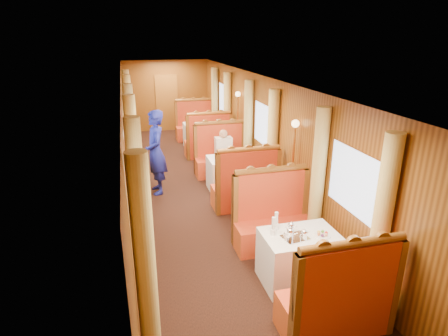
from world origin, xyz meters
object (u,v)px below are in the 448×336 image
object	(u,v)px
banquette_near_aft	(273,222)
teapot_right	(304,236)
table_far	(201,135)
table_mid	(232,173)
steward	(156,153)
passenger	(224,149)
fruit_plate	(322,234)
banquette_far_fwd	(208,142)
table_near	(299,258)
banquette_far_aft	(195,126)
teapot_back	(291,228)
banquette_near_fwd	(337,302)
teapot_left	(290,235)
tea_tray	(295,238)
rose_vase_far	(202,118)
banquette_mid_aft	(221,158)
rose_vase_mid	(233,150)
banquette_mid_fwd	(245,188)

from	to	relation	value
banquette_near_aft	teapot_right	size ratio (longest dim) A/B	9.29
table_far	table_mid	bearing A→B (deg)	-90.00
steward	passenger	world-z (taller)	steward
table_mid	fruit_plate	xyz separation A→B (m)	(0.27, -3.61, 0.39)
banquette_far_fwd	steward	world-z (taller)	steward
table_mid	passenger	bearing A→B (deg)	90.00
table_near	banquette_far_aft	xyz separation A→B (m)	(0.00, 8.01, 0.05)
fruit_plate	steward	world-z (taller)	steward
banquette_near_aft	teapot_back	world-z (taller)	banquette_near_aft
banquette_near_fwd	teapot_left	xyz separation A→B (m)	(-0.21, 0.93, 0.39)
banquette_far_aft	tea_tray	size ratio (longest dim) A/B	3.94
banquette_near_aft	teapot_right	world-z (taller)	banquette_near_aft
rose_vase_far	banquette_far_aft	bearing A→B (deg)	91.84
banquette_far_fwd	fruit_plate	world-z (taller)	banquette_far_fwd
banquette_mid_aft	tea_tray	world-z (taller)	banquette_mid_aft
banquette_mid_aft	fruit_plate	size ratio (longest dim) A/B	5.86
table_far	banquette_far_fwd	world-z (taller)	banquette_far_fwd
table_mid	teapot_back	bearing A→B (deg)	-91.79
teapot_back	rose_vase_mid	size ratio (longest dim) A/B	0.39
banquette_far_fwd	banquette_near_fwd	bearing A→B (deg)	-90.00
banquette_near_aft	rose_vase_far	distance (m)	6.01
banquette_near_aft	fruit_plate	distance (m)	1.20
banquette_near_aft	table_mid	distance (m)	2.49
rose_vase_mid	passenger	size ratio (longest dim) A/B	0.47
table_mid	table_far	bearing A→B (deg)	90.00
banquette_mid_aft	teapot_right	distance (m)	4.67
rose_vase_mid	steward	size ratio (longest dim) A/B	0.19
table_near	banquette_mid_fwd	world-z (taller)	banquette_mid_fwd
teapot_left	teapot_right	world-z (taller)	teapot_left
tea_tray	rose_vase_far	xyz separation A→B (m)	(0.15, 7.07, 0.17)
banquette_far_fwd	table_far	bearing A→B (deg)	90.00
table_near	table_mid	xyz separation A→B (m)	(0.00, 3.50, 0.00)
table_far	banquette_far_aft	world-z (taller)	banquette_far_aft
banquette_mid_fwd	steward	world-z (taller)	steward
teapot_left	tea_tray	bearing A→B (deg)	28.17
banquette_far_aft	rose_vase_far	world-z (taller)	banquette_far_aft
banquette_near_aft	teapot_back	xyz separation A→B (m)	(-0.11, -0.92, 0.38)
teapot_right	teapot_back	distance (m)	0.25
passenger	steward	bearing A→B (deg)	-163.89
teapot_right	passenger	world-z (taller)	passenger
teapot_left	banquette_far_fwd	bearing A→B (deg)	104.11
banquette_far_fwd	banquette_far_aft	size ratio (longest dim) A/B	1.00
teapot_left	passenger	size ratio (longest dim) A/B	0.21
banquette_near_aft	steward	xyz separation A→B (m)	(-1.65, 2.74, 0.50)
banquette_mid_fwd	banquette_mid_aft	bearing A→B (deg)	90.00
banquette_near_aft	rose_vase_far	xyz separation A→B (m)	(0.03, 5.98, 0.50)
table_mid	teapot_right	world-z (taller)	teapot_right
banquette_far_aft	steward	distance (m)	4.60
banquette_far_aft	rose_vase_mid	size ratio (longest dim) A/B	3.72
banquette_near_fwd	banquette_far_aft	world-z (taller)	same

